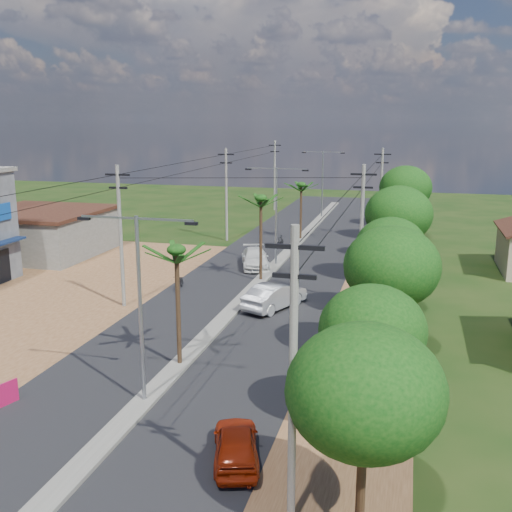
{
  "coord_description": "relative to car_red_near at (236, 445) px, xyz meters",
  "views": [
    {
      "loc": [
        10.43,
        -21.27,
        11.72
      ],
      "look_at": [
        0.82,
        15.46,
        3.0
      ],
      "focal_mm": 42.0,
      "sensor_mm": 36.0,
      "label": 1
    }
  ],
  "objects": [
    {
      "name": "tree_east_h",
      "position": [
        4.5,
        49.26,
        3.98
      ],
      "size": [
        4.4,
        4.4,
        6.52
      ],
      "color": "black",
      "rests_on": "ground"
    },
    {
      "name": "road",
      "position": [
        -5.0,
        18.26,
        -0.64
      ],
      "size": [
        12.0,
        110.0,
        0.04
      ],
      "primitive_type": "cube",
      "color": "black",
      "rests_on": "ground"
    },
    {
      "name": "utility_pole_e_c",
      "position": [
        2.5,
        41.26,
        4.1
      ],
      "size": [
        1.6,
        0.24,
        9.0
      ],
      "color": "#605E56",
      "rests_on": "ground"
    },
    {
      "name": "tree_east_c",
      "position": [
        4.7,
        10.26,
        4.21
      ],
      "size": [
        4.6,
        4.6,
        6.83
      ],
      "color": "black",
      "rests_on": "ground"
    },
    {
      "name": "moto_rider_west_b",
      "position": [
        -6.2,
        35.35,
        -0.11
      ],
      "size": [
        0.72,
        1.85,
        1.08
      ],
      "primitive_type": "imported",
      "rotation": [
        0.0,
        0.0,
        -0.12
      ],
      "color": "black",
      "rests_on": "ground"
    },
    {
      "name": "streetlight_near",
      "position": [
        -5.0,
        3.26,
        4.13
      ],
      "size": [
        5.1,
        0.18,
        8.0
      ],
      "color": "gray",
      "rests_on": "ground"
    },
    {
      "name": "ground",
      "position": [
        -5.0,
        3.26,
        -0.66
      ],
      "size": [
        160.0,
        160.0,
        0.0
      ],
      "primitive_type": "plane",
      "color": "black",
      "rests_on": "ground"
    },
    {
      "name": "dirt_shoulder_east",
      "position": [
        3.5,
        18.26,
        -0.64
      ],
      "size": [
        5.0,
        90.0,
        0.03
      ],
      "primitive_type": "cube",
      "color": "brown",
      "rests_on": "ground"
    },
    {
      "name": "palm_median_far",
      "position": [
        -5.0,
        39.26,
        4.61
      ],
      "size": [
        2.0,
        2.0,
        5.85
      ],
      "color": "black",
      "rests_on": "ground"
    },
    {
      "name": "streetlight_far",
      "position": [
        -5.0,
        53.26,
        4.13
      ],
      "size": [
        5.1,
        0.18,
        8.0
      ],
      "color": "gray",
      "rests_on": "ground"
    },
    {
      "name": "tree_east_f",
      "position": [
        4.2,
        33.26,
        3.23
      ],
      "size": [
        3.8,
        3.8,
        5.52
      ],
      "color": "black",
      "rests_on": "ground"
    },
    {
      "name": "utility_pole_e_b",
      "position": [
        2.5,
        19.26,
        4.1
      ],
      "size": [
        1.6,
        0.24,
        9.0
      ],
      "color": "#605E56",
      "rests_on": "ground"
    },
    {
      "name": "streetlight_mid",
      "position": [
        -5.0,
        28.26,
        4.13
      ],
      "size": [
        5.1,
        0.18,
        8.0
      ],
      "color": "gray",
      "rests_on": "ground"
    },
    {
      "name": "palm_median_near",
      "position": [
        -5.0,
        7.26,
        4.88
      ],
      "size": [
        2.0,
        2.0,
        6.15
      ],
      "color": "black",
      "rests_on": "ground"
    },
    {
      "name": "car_red_near",
      "position": [
        0.0,
        0.0,
        0.0
      ],
      "size": [
        2.64,
        4.14,
        1.31
      ],
      "primitive_type": "imported",
      "rotation": [
        0.0,
        0.0,
        3.45
      ],
      "color": "maroon",
      "rests_on": "ground"
    },
    {
      "name": "car_silver_mid",
      "position": [
        -2.56,
        17.21,
        0.15
      ],
      "size": [
        3.51,
        5.2,
        1.62
      ],
      "primitive_type": "imported",
      "rotation": [
        0.0,
        0.0,
        2.74
      ],
      "color": "#93959A",
      "rests_on": "ground"
    },
    {
      "name": "median",
      "position": [
        -5.0,
        21.26,
        -0.57
      ],
      "size": [
        1.0,
        90.0,
        0.18
      ],
      "primitive_type": "cube",
      "color": "#605E56",
      "rests_on": "ground"
    },
    {
      "name": "tree_east_a",
      "position": [
        4.5,
        -2.74,
        3.83
      ],
      "size": [
        4.4,
        4.4,
        6.37
      ],
      "color": "black",
      "rests_on": "ground"
    },
    {
      "name": "car_white_far",
      "position": [
        -6.5,
        27.34,
        0.07
      ],
      "size": [
        3.52,
        5.42,
        1.46
      ],
      "primitive_type": "imported",
      "rotation": [
        0.0,
        0.0,
        0.32
      ],
      "color": "silver",
      "rests_on": "ground"
    },
    {
      "name": "utility_pole_e_a",
      "position": [
        2.5,
        -2.74,
        4.1
      ],
      "size": [
        1.6,
        0.24,
        9.0
      ],
      "color": "#605E56",
      "rests_on": "ground"
    },
    {
      "name": "utility_pole_w_c",
      "position": [
        -12.0,
        37.26,
        4.1
      ],
      "size": [
        1.6,
        0.24,
        9.0
      ],
      "color": "#605E56",
      "rests_on": "ground"
    },
    {
      "name": "roadside_sign",
      "position": [
        -10.5,
        1.57,
        -0.14
      ],
      "size": [
        0.44,
        1.21,
        1.03
      ],
      "rotation": [
        0.0,
        0.0,
        -0.29
      ],
      "color": "#A40F41",
      "rests_on": "ground"
    },
    {
      "name": "moto_rider_west_a",
      "position": [
        -10.0,
        19.81,
        -0.15
      ],
      "size": [
        0.99,
        2.01,
        1.01
      ],
      "primitive_type": "imported",
      "rotation": [
        0.0,
        0.0,
        0.18
      ],
      "color": "black",
      "rests_on": "ground"
    },
    {
      "name": "low_shed",
      "position": [
        -26.0,
        27.26,
        1.31
      ],
      "size": [
        10.4,
        10.4,
        3.95
      ],
      "color": "#605E56",
      "rests_on": "ground"
    },
    {
      "name": "utility_pole_w_b",
      "position": [
        -12.0,
        15.26,
        4.1
      ],
      "size": [
        1.6,
        0.24,
        9.0
      ],
      "color": "#605E56",
      "rests_on": "ground"
    },
    {
      "name": "utility_pole_w_d",
      "position": [
        -12.0,
        58.26,
        4.1
      ],
      "size": [
        1.6,
        0.24,
        9.0
      ],
      "color": "#605E56",
      "rests_on": "ground"
    },
    {
      "name": "palm_median_mid",
      "position": [
        -5.0,
        23.26,
        5.24
      ],
      "size": [
        2.0,
        2.0,
        6.55
      ],
      "color": "black",
      "rests_on": "ground"
    },
    {
      "name": "tree_east_b",
      "position": [
        4.3,
        3.26,
        3.46
      ],
      "size": [
        4.0,
        4.0,
        5.83
      ],
      "color": "black",
      "rests_on": "ground"
    },
    {
      "name": "tree_east_e",
      "position": [
        4.6,
        25.26,
        4.43
      ],
      "size": [
        4.8,
        4.8,
        7.14
      ],
      "color": "black",
      "rests_on": "ground"
    },
    {
      "name": "tree_east_g",
      "position": [
        4.8,
        41.26,
        4.58
      ],
      "size": [
        5.0,
        5.0,
        7.38
      ],
      "color": "black",
      "rests_on": "ground"
    },
    {
      "name": "tree_east_d",
      "position": [
        4.4,
        17.26,
        3.68
      ],
      "size": [
        4.2,
        4.2,
        6.13
      ],
      "color": "black",
      "rests_on": "ground"
    }
  ]
}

